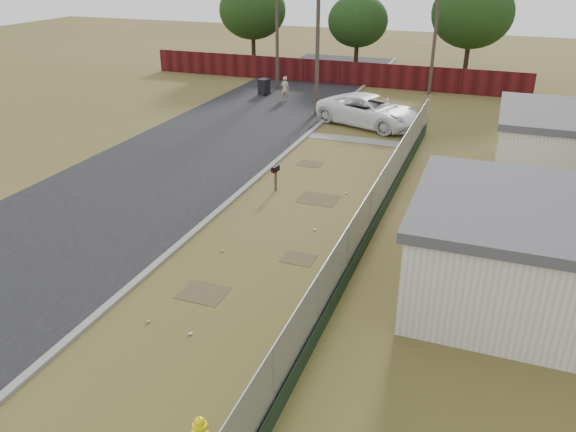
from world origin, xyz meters
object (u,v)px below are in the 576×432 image
at_px(mailbox, 276,171).
at_px(trash_bin, 264,87).
at_px(pickup_truck, 370,111).
at_px(pedestrian, 285,89).

xyz_separation_m(mailbox, trash_bin, (-7.44, 16.51, -0.32)).
height_order(mailbox, pickup_truck, pickup_truck).
bearing_deg(mailbox, pedestrian, 109.34).
relative_size(mailbox, pickup_truck, 0.18).
bearing_deg(pedestrian, mailbox, 106.06).
height_order(pickup_truck, pedestrian, pickup_truck).
distance_m(pickup_truck, pedestrian, 7.90).
bearing_deg(trash_bin, pedestrian, -29.99).
xyz_separation_m(pedestrian, trash_bin, (-2.07, 1.19, -0.26)).
bearing_deg(pedestrian, pickup_truck, 146.73).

